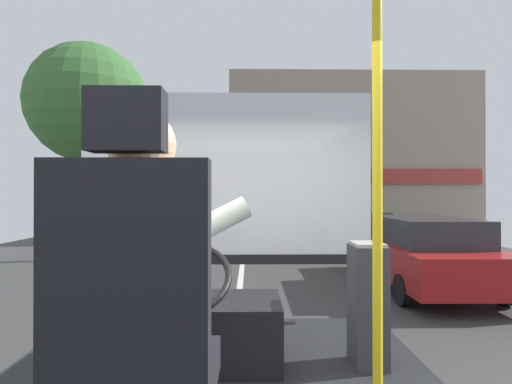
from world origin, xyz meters
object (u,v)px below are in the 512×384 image
Objects in this scene: driver_seat at (136,344)px; parked_car_black at (326,217)px; fare_box at (368,304)px; steering_console at (193,329)px; handrail_pole at (377,218)px; parked_car_green at (358,229)px; bus_driver at (146,267)px; parked_car_red at (420,251)px.

driver_seat is 0.35× the size of parked_car_black.
steering_console is at bearing 178.49° from fare_box.
handrail_pole is 12.25m from parked_car_green.
bus_driver reaches higher than parked_car_green.
fare_box is (1.09, -0.03, 0.16)m from steering_console.
parked_car_black reaches higher than parked_car_red.
parked_car_green is (4.01, 12.32, -0.71)m from driver_seat.
fare_box is at bearing 76.97° from handrail_pole.
driver_seat is at bearing -90.00° from bus_driver.
steering_console is 1.42m from handrail_pole.
steering_console is 1.11m from fare_box.
steering_console reaches higher than fare_box.
driver_seat is at bearing -102.52° from parked_car_black.
bus_driver is at bearing -133.99° from fare_box.
driver_seat reaches higher than steering_console.
handrail_pole reaches higher than parked_car_red.
handrail_pole is 0.50× the size of parked_car_black.
steering_console is 0.28× the size of parked_car_black.
parked_car_black is at bearing 80.15° from fare_box.
parked_car_black reaches higher than parked_car_green.
fare_box is 0.17× the size of parked_car_red.
parked_car_black is at bearing 76.55° from steering_console.
parked_car_red is at bearing -93.23° from parked_car_green.
parked_car_red is at bearing -91.63° from parked_car_black.
handrail_pole is at bearing -104.64° from parked_car_green.
driver_seat reaches higher than fare_box.
parked_car_green is at bearing 75.25° from fare_box.
driver_seat is at bearing -90.00° from steering_console.
parked_car_red reaches higher than parked_car_green.
parked_car_black is at bearing 80.02° from handrail_pole.
steering_console reaches higher than parked_car_green.
fare_box is at bearing 48.90° from driver_seat.
parked_car_black is (4.01, 17.94, -0.86)m from bus_driver.
handrail_pole reaches higher than bus_driver.
parked_car_green is at bearing 71.98° from driver_seat.
fare_box is (0.17, 0.74, -0.58)m from handrail_pole.
handrail_pole is 0.43× the size of parked_car_red.
bus_driver is 1.31m from steering_console.
driver_seat is 1.34m from steering_console.
driver_seat reaches higher than parked_car_red.
parked_car_red is at bearing 64.23° from fare_box.
handrail_pole is at bearing 22.89° from bus_driver.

